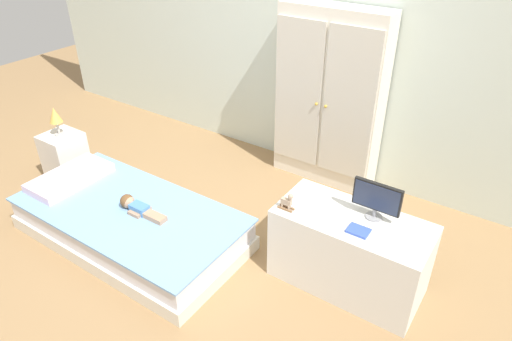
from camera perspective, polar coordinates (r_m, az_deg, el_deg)
ground_plane at (r=3.20m, az=-6.85°, el=-10.95°), size 10.00×10.00×0.02m
back_wall at (r=3.77m, az=8.17°, el=19.13°), size 6.40×0.05×2.70m
bed at (r=3.38m, az=-15.42°, el=-6.40°), size 1.65×0.83×0.26m
pillow at (r=3.73m, az=-22.26°, el=-0.82°), size 0.32×0.59×0.06m
doll at (r=3.25m, az=-14.96°, el=-4.28°), size 0.39×0.13×0.10m
nightstand at (r=4.22m, az=-22.80°, el=1.63°), size 0.29×0.29×0.42m
table_lamp at (r=4.06m, az=-23.88°, el=6.24°), size 0.10×0.10×0.24m
wardrobe at (r=3.72m, az=9.10°, el=8.81°), size 0.87×0.27×1.45m
tv_stand at (r=2.90m, az=11.60°, el=-9.93°), size 0.92×0.44×0.51m
tv_monitor at (r=2.69m, az=14.90°, el=-3.41°), size 0.28×0.10×0.24m
rocking_horse_toy at (r=2.72m, az=3.97°, el=-3.92°), size 0.10×0.04×0.12m
book_blue at (r=2.64m, az=12.70°, el=-7.37°), size 0.12×0.09×0.01m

